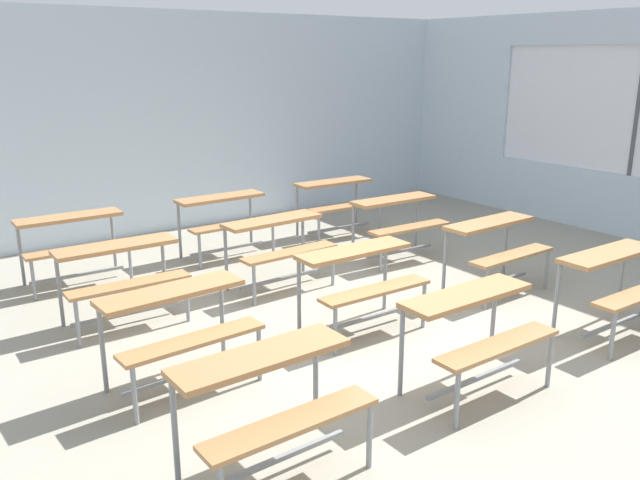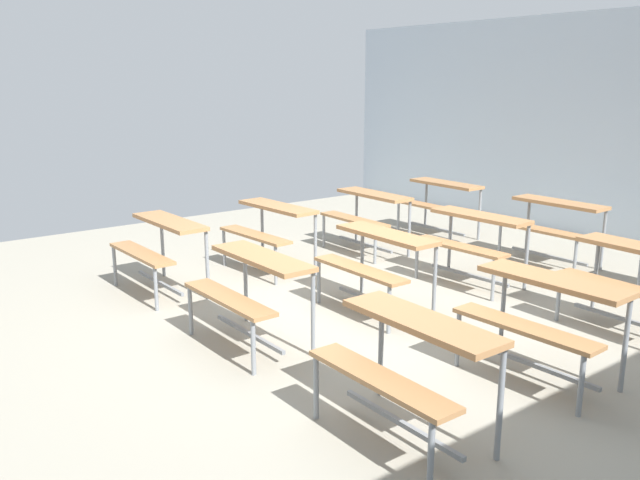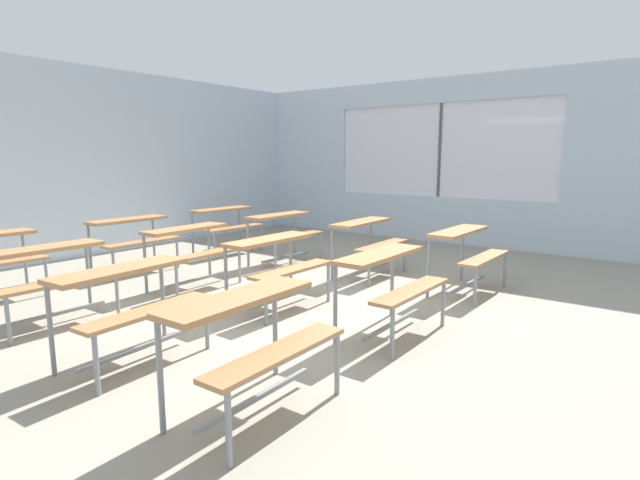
% 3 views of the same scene
% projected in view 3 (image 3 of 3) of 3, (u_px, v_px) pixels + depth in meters
% --- Properties ---
extents(ground, '(10.00, 9.00, 0.05)m').
position_uv_depth(ground, '(284.00, 313.00, 5.22)').
color(ground, gray).
extents(wall_back, '(10.00, 0.12, 3.00)m').
position_uv_depth(wall_back, '(60.00, 163.00, 7.62)').
color(wall_back, silver).
rests_on(wall_back, ground).
extents(wall_right, '(0.12, 9.00, 3.00)m').
position_uv_depth(wall_right, '(473.00, 165.00, 8.85)').
color(wall_right, silver).
rests_on(wall_right, ground).
extents(desk_bench_r0c0, '(1.11, 0.61, 0.74)m').
position_uv_depth(desk_bench_r0c0, '(252.00, 326.00, 3.07)').
color(desk_bench_r0c0, '#A87547').
rests_on(desk_bench_r0c0, ground).
extents(desk_bench_r0c1, '(1.10, 0.59, 0.74)m').
position_uv_depth(desk_bench_r0c1, '(390.00, 274.00, 4.45)').
color(desk_bench_r0c1, '#A87547').
rests_on(desk_bench_r0c1, ground).
extents(desk_bench_r0c2, '(1.11, 0.60, 0.74)m').
position_uv_depth(desk_bench_r0c2, '(467.00, 245.00, 5.85)').
color(desk_bench_r0c2, '#A87547').
rests_on(desk_bench_r0c2, ground).
extents(desk_bench_r1c0, '(1.13, 0.65, 0.74)m').
position_uv_depth(desk_bench_r1c0, '(130.00, 292.00, 3.86)').
color(desk_bench_r1c0, '#A87547').
rests_on(desk_bench_r1c0, ground).
extents(desk_bench_r1c1, '(1.11, 0.60, 0.74)m').
position_uv_depth(desk_bench_r1c1, '(277.00, 255.00, 5.26)').
color(desk_bench_r1c1, '#A87547').
rests_on(desk_bench_r1c1, ground).
extents(desk_bench_r1c2, '(1.12, 0.62, 0.74)m').
position_uv_depth(desk_bench_r1c2, '(368.00, 235.00, 6.65)').
color(desk_bench_r1c2, '#A87547').
rests_on(desk_bench_r1c2, ground).
extents(desk_bench_r2c0, '(1.11, 0.60, 0.74)m').
position_uv_depth(desk_bench_r2c0, '(49.00, 267.00, 4.74)').
color(desk_bench_r2c0, '#A87547').
rests_on(desk_bench_r2c0, ground).
extents(desk_bench_r2c1, '(1.12, 0.63, 0.74)m').
position_uv_depth(desk_bench_r2c1, '(192.00, 242.00, 6.06)').
color(desk_bench_r2c1, '#A87547').
rests_on(desk_bench_r2c1, ground).
extents(desk_bench_r2c2, '(1.12, 0.64, 0.74)m').
position_uv_depth(desk_bench_r2c2, '(284.00, 226.00, 7.44)').
color(desk_bench_r2c2, '#A87547').
rests_on(desk_bench_r2c2, ground).
extents(desk_bench_r3c1, '(1.10, 0.60, 0.74)m').
position_uv_depth(desk_bench_r3c1, '(133.00, 232.00, 6.91)').
color(desk_bench_r3c1, '#A87547').
rests_on(desk_bench_r3c1, ground).
extents(desk_bench_r3c2, '(1.13, 0.64, 0.74)m').
position_uv_depth(desk_bench_r3c2, '(226.00, 219.00, 8.27)').
color(desk_bench_r3c2, '#A87547').
rests_on(desk_bench_r3c2, ground).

